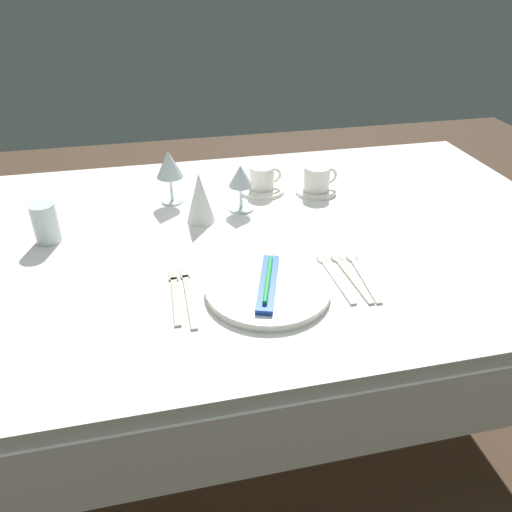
{
  "coord_description": "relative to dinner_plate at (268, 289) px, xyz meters",
  "views": [
    {
      "loc": [
        -0.22,
        -1.12,
        1.38
      ],
      "look_at": [
        -0.01,
        -0.15,
        0.76
      ],
      "focal_mm": 34.92,
      "sensor_mm": 36.0,
      "label": 1
    }
  ],
  "objects": [
    {
      "name": "ground_plane",
      "position": [
        0.01,
        0.27,
        -0.75
      ],
      "size": [
        6.0,
        6.0,
        0.0
      ],
      "primitive_type": "plane",
      "color": "#4C3828"
    },
    {
      "name": "dining_table",
      "position": [
        0.01,
        0.27,
        -0.09
      ],
      "size": [
        1.8,
        1.11,
        0.74
      ],
      "color": "white",
      "rests_on": "ground"
    },
    {
      "name": "dinner_plate",
      "position": [
        0.0,
        0.0,
        0.0
      ],
      "size": [
        0.27,
        0.27,
        0.02
      ],
      "primitive_type": "cylinder",
      "color": "white",
      "rests_on": "dining_table"
    },
    {
      "name": "toothbrush_package",
      "position": [
        0.0,
        0.0,
        0.02
      ],
      "size": [
        0.1,
        0.21,
        0.02
      ],
      "color": "blue",
      "rests_on": "dinner_plate"
    },
    {
      "name": "fork_outer",
      "position": [
        -0.17,
        0.03,
        -0.01
      ],
      "size": [
        0.02,
        0.22,
        0.0
      ],
      "color": "beige",
      "rests_on": "dining_table"
    },
    {
      "name": "fork_inner",
      "position": [
        -0.2,
        0.03,
        -0.01
      ],
      "size": [
        0.02,
        0.2,
        0.0
      ],
      "color": "beige",
      "rests_on": "dining_table"
    },
    {
      "name": "spoon_soup",
      "position": [
        0.16,
        0.04,
        -0.01
      ],
      "size": [
        0.03,
        0.21,
        0.01
      ],
      "color": "beige",
      "rests_on": "dining_table"
    },
    {
      "name": "spoon_dessert",
      "position": [
        0.2,
        0.04,
        -0.01
      ],
      "size": [
        0.03,
        0.21,
        0.01
      ],
      "color": "beige",
      "rests_on": "dining_table"
    },
    {
      "name": "spoon_tea",
      "position": [
        0.23,
        0.03,
        -0.01
      ],
      "size": [
        0.03,
        0.21,
        0.01
      ],
      "color": "beige",
      "rests_on": "dining_table"
    },
    {
      "name": "saucer_left",
      "position": [
        0.27,
        0.47,
        -0.0
      ],
      "size": [
        0.12,
        0.12,
        0.01
      ],
      "primitive_type": "cylinder",
      "color": "white",
      "rests_on": "dining_table"
    },
    {
      "name": "coffee_cup_left",
      "position": [
        0.27,
        0.47,
        0.04
      ],
      "size": [
        0.1,
        0.08,
        0.07
      ],
      "color": "white",
      "rests_on": "saucer_left"
    },
    {
      "name": "saucer_right",
      "position": [
        0.11,
        0.52,
        -0.0
      ],
      "size": [
        0.14,
        0.14,
        0.01
      ],
      "primitive_type": "cylinder",
      "color": "white",
      "rests_on": "dining_table"
    },
    {
      "name": "coffee_cup_right",
      "position": [
        0.11,
        0.52,
        0.04
      ],
      "size": [
        0.1,
        0.07,
        0.07
      ],
      "color": "white",
      "rests_on": "saucer_right"
    },
    {
      "name": "wine_glass_centre",
      "position": [
        0.02,
        0.41,
        0.08
      ],
      "size": [
        0.07,
        0.07,
        0.13
      ],
      "color": "silver",
      "rests_on": "dining_table"
    },
    {
      "name": "wine_glass_left",
      "position": [
        -0.17,
        0.5,
        0.1
      ],
      "size": [
        0.08,
        0.08,
        0.16
      ],
      "color": "silver",
      "rests_on": "dining_table"
    },
    {
      "name": "drink_tumbler",
      "position": [
        -0.49,
        0.34,
        0.04
      ],
      "size": [
        0.06,
        0.06,
        0.1
      ],
      "color": "silver",
      "rests_on": "dining_table"
    },
    {
      "name": "napkin_folded",
      "position": [
        -0.1,
        0.36,
        0.06
      ],
      "size": [
        0.08,
        0.08,
        0.14
      ],
      "primitive_type": "cone",
      "color": "white",
      "rests_on": "dining_table"
    }
  ]
}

